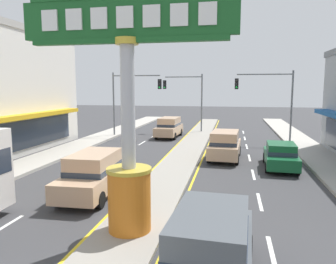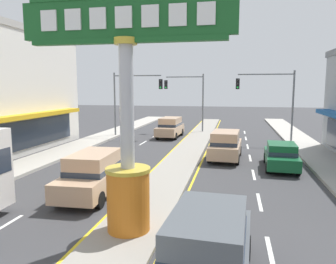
{
  "view_description": "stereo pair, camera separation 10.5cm",
  "coord_description": "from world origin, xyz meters",
  "px_view_note": "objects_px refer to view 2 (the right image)",
  "views": [
    {
      "loc": [
        3.19,
        -4.43,
        4.74
      ],
      "look_at": [
        0.13,
        11.02,
        2.6
      ],
      "focal_mm": 34.75,
      "sensor_mm": 36.0,
      "label": 1
    },
    {
      "loc": [
        3.29,
        -4.41,
        4.74
      ],
      "look_at": [
        0.13,
        11.02,
        2.6
      ],
      "focal_mm": 34.75,
      "sensor_mm": 36.0,
      "label": 2
    }
  ],
  "objects_px": {
    "sedan_far_left_oncoming": "(281,155)",
    "suv_kerb_right": "(170,127)",
    "traffic_light_median_far": "(189,93)",
    "district_sign": "(127,128)",
    "traffic_light_right_side": "(272,94)",
    "suv_far_right_lane": "(225,145)",
    "traffic_light_left_side": "(132,93)",
    "suv_near_right_lane": "(208,247)",
    "suv_near_left_lane": "(93,173)"
  },
  "relations": [
    {
      "from": "suv_kerb_right",
      "to": "traffic_light_median_far",
      "type": "bearing_deg",
      "value": 71.94
    },
    {
      "from": "traffic_light_left_side",
      "to": "traffic_light_median_far",
      "type": "height_order",
      "value": "same"
    },
    {
      "from": "traffic_light_right_side",
      "to": "sedan_far_left_oncoming",
      "type": "xyz_separation_m",
      "value": [
        -0.29,
        -9.27,
        -3.46
      ]
    },
    {
      "from": "district_sign",
      "to": "suv_far_right_lane",
      "type": "distance_m",
      "value": 12.58
    },
    {
      "from": "traffic_light_median_far",
      "to": "suv_far_right_lane",
      "type": "relative_size",
      "value": 1.32
    },
    {
      "from": "district_sign",
      "to": "traffic_light_median_far",
      "type": "xyz_separation_m",
      "value": [
        -1.51,
        24.78,
        0.69
      ]
    },
    {
      "from": "traffic_light_left_side",
      "to": "suv_near_right_lane",
      "type": "height_order",
      "value": "traffic_light_left_side"
    },
    {
      "from": "traffic_light_median_far",
      "to": "suv_near_right_lane",
      "type": "distance_m",
      "value": 27.64
    },
    {
      "from": "suv_far_right_lane",
      "to": "suv_kerb_right",
      "type": "xyz_separation_m",
      "value": [
        -5.53,
        8.91,
        0.0
      ]
    },
    {
      "from": "suv_far_right_lane",
      "to": "traffic_light_median_far",
      "type": "bearing_deg",
      "value": 108.51
    },
    {
      "from": "suv_near_right_lane",
      "to": "traffic_light_median_far",
      "type": "bearing_deg",
      "value": 98.96
    },
    {
      "from": "district_sign",
      "to": "suv_near_left_lane",
      "type": "distance_m",
      "value": 5.07
    },
    {
      "from": "suv_far_right_lane",
      "to": "district_sign",
      "type": "bearing_deg",
      "value": -102.97
    },
    {
      "from": "traffic_light_right_side",
      "to": "suv_far_right_lane",
      "type": "bearing_deg",
      "value": -115.98
    },
    {
      "from": "traffic_light_median_far",
      "to": "suv_kerb_right",
      "type": "xyz_separation_m",
      "value": [
        -1.26,
        -3.85,
        -3.21
      ]
    },
    {
      "from": "sedan_far_left_oncoming",
      "to": "suv_kerb_right",
      "type": "distance_m",
      "value": 13.97
    },
    {
      "from": "sedan_far_left_oncoming",
      "to": "suv_near_left_lane",
      "type": "bearing_deg",
      "value": -142.89
    },
    {
      "from": "traffic_light_median_far",
      "to": "sedan_far_left_oncoming",
      "type": "relative_size",
      "value": 1.42
    },
    {
      "from": "district_sign",
      "to": "traffic_light_right_side",
      "type": "bearing_deg",
      "value": 71.84
    },
    {
      "from": "sedan_far_left_oncoming",
      "to": "suv_far_right_lane",
      "type": "bearing_deg",
      "value": 150.01
    },
    {
      "from": "district_sign",
      "to": "traffic_light_left_side",
      "type": "relative_size",
      "value": 1.19
    },
    {
      "from": "traffic_light_right_side",
      "to": "suv_near_right_lane",
      "type": "distance_m",
      "value": 22.25
    },
    {
      "from": "suv_far_right_lane",
      "to": "suv_near_left_lane",
      "type": "xyz_separation_m",
      "value": [
        -5.54,
        -8.59,
        0.0
      ]
    },
    {
      "from": "traffic_light_left_side",
      "to": "suv_far_right_lane",
      "type": "xyz_separation_m",
      "value": [
        9.12,
        -8.21,
        -3.26
      ]
    },
    {
      "from": "traffic_light_right_side",
      "to": "suv_kerb_right",
      "type": "bearing_deg",
      "value": 170.37
    },
    {
      "from": "traffic_light_median_far",
      "to": "sedan_far_left_oncoming",
      "type": "height_order",
      "value": "traffic_light_median_far"
    },
    {
      "from": "suv_near_left_lane",
      "to": "sedan_far_left_oncoming",
      "type": "bearing_deg",
      "value": 37.11
    },
    {
      "from": "traffic_light_median_far",
      "to": "suv_kerb_right",
      "type": "relative_size",
      "value": 1.32
    },
    {
      "from": "sedan_far_left_oncoming",
      "to": "district_sign",
      "type": "bearing_deg",
      "value": -120.99
    },
    {
      "from": "district_sign",
      "to": "traffic_light_right_side",
      "type": "relative_size",
      "value": 1.19
    },
    {
      "from": "sedan_far_left_oncoming",
      "to": "suv_kerb_right",
      "type": "xyz_separation_m",
      "value": [
        -8.83,
        10.82,
        0.2
      ]
    },
    {
      "from": "traffic_light_right_side",
      "to": "suv_near_right_lane",
      "type": "xyz_separation_m",
      "value": [
        -3.59,
        -21.71,
        -3.26
      ]
    },
    {
      "from": "traffic_light_left_side",
      "to": "suv_near_left_lane",
      "type": "relative_size",
      "value": 1.33
    },
    {
      "from": "traffic_light_left_side",
      "to": "suv_far_right_lane",
      "type": "bearing_deg",
      "value": -42.01
    },
    {
      "from": "traffic_light_median_far",
      "to": "suv_near_left_lane",
      "type": "height_order",
      "value": "traffic_light_median_far"
    },
    {
      "from": "traffic_light_left_side",
      "to": "suv_far_right_lane",
      "type": "distance_m",
      "value": 12.7
    },
    {
      "from": "traffic_light_left_side",
      "to": "suv_near_right_lane",
      "type": "relative_size",
      "value": 1.32
    },
    {
      "from": "suv_near_left_lane",
      "to": "suv_far_right_lane",
      "type": "bearing_deg",
      "value": 57.2
    },
    {
      "from": "district_sign",
      "to": "traffic_light_right_side",
      "type": "distance_m",
      "value": 20.4
    },
    {
      "from": "suv_near_right_lane",
      "to": "suv_near_left_lane",
      "type": "xyz_separation_m",
      "value": [
        -5.54,
        5.75,
        0.0
      ]
    },
    {
      "from": "suv_near_right_lane",
      "to": "sedan_far_left_oncoming",
      "type": "height_order",
      "value": "suv_near_right_lane"
    },
    {
      "from": "suv_near_right_lane",
      "to": "suv_near_left_lane",
      "type": "height_order",
      "value": "same"
    },
    {
      "from": "suv_far_right_lane",
      "to": "suv_kerb_right",
      "type": "relative_size",
      "value": 1.01
    },
    {
      "from": "traffic_light_right_side",
      "to": "suv_far_right_lane",
      "type": "distance_m",
      "value": 8.82
    },
    {
      "from": "traffic_light_left_side",
      "to": "traffic_light_right_side",
      "type": "xyz_separation_m",
      "value": [
        12.71,
        -0.85,
        0.0
      ]
    },
    {
      "from": "traffic_light_left_side",
      "to": "traffic_light_right_side",
      "type": "relative_size",
      "value": 1.0
    },
    {
      "from": "traffic_light_left_side",
      "to": "suv_far_right_lane",
      "type": "relative_size",
      "value": 1.32
    },
    {
      "from": "suv_near_left_lane",
      "to": "traffic_light_right_side",
      "type": "bearing_deg",
      "value": 60.24
    },
    {
      "from": "district_sign",
      "to": "traffic_light_left_side",
      "type": "height_order",
      "value": "district_sign"
    },
    {
      "from": "sedan_far_left_oncoming",
      "to": "suv_kerb_right",
      "type": "relative_size",
      "value": 0.94
    }
  ]
}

